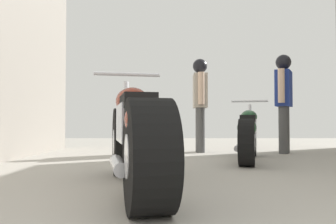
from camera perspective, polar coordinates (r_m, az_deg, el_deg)
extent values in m
plane|color=#A8A399|center=(3.52, 11.45, -10.22)|extent=(16.53, 16.53, 0.00)
cylinder|color=black|center=(3.45, -7.02, -4.91)|extent=(0.38, 0.70, 0.66)
cylinder|color=silver|center=(3.45, -7.02, -4.91)|extent=(0.30, 0.30, 0.25)
cylinder|color=black|center=(1.96, -3.32, -7.27)|extent=(0.38, 0.70, 0.66)
cylinder|color=silver|center=(1.96, -3.32, -7.27)|extent=(0.30, 0.30, 0.25)
cube|color=silver|center=(2.70, -5.67, -1.83)|extent=(0.38, 0.70, 0.29)
ellipsoid|color=maroon|center=(2.93, -6.14, 1.80)|extent=(0.37, 0.58, 0.23)
cube|color=black|center=(2.52, -5.20, 1.69)|extent=(0.32, 0.53, 0.10)
ellipsoid|color=maroon|center=(2.01, -3.53, -1.26)|extent=(0.35, 0.50, 0.25)
cylinder|color=silver|center=(3.40, -6.94, 0.26)|extent=(0.10, 0.27, 0.60)
cylinder|color=silver|center=(3.39, -6.86, 6.21)|extent=(0.63, 0.17, 0.04)
cylinder|color=silver|center=(2.39, -8.36, -8.65)|extent=(0.21, 0.57, 0.09)
cylinder|color=black|center=(5.49, 13.27, -4.20)|extent=(0.32, 0.59, 0.57)
cylinder|color=silver|center=(5.49, 13.27, -4.20)|extent=(0.24, 0.26, 0.22)
cylinder|color=black|center=(4.21, 12.76, -4.95)|extent=(0.32, 0.59, 0.57)
cylinder|color=silver|center=(4.21, 12.76, -4.95)|extent=(0.24, 0.26, 0.22)
cube|color=silver|center=(4.85, 13.03, -2.64)|extent=(0.35, 0.60, 0.25)
ellipsoid|color=#1E4728|center=(5.04, 13.09, -0.80)|extent=(0.34, 0.50, 0.19)
cube|color=black|center=(4.69, 12.96, -1.05)|extent=(0.30, 0.46, 0.09)
ellipsoid|color=#1E4728|center=(4.25, 12.76, -2.53)|extent=(0.32, 0.44, 0.21)
cylinder|color=silver|center=(5.45, 13.24, -1.43)|extent=(0.10, 0.23, 0.51)
cylinder|color=silver|center=(5.43, 13.20, 1.75)|extent=(0.54, 0.17, 0.03)
cylinder|color=silver|center=(4.60, 11.39, -5.75)|extent=(0.20, 0.49, 0.08)
cylinder|color=#4C4C4C|center=(6.10, 18.38, -2.83)|extent=(0.20, 0.20, 0.80)
cylinder|color=#4C4C4C|center=(6.29, 18.63, -2.80)|extent=(0.20, 0.20, 0.80)
cube|color=navy|center=(6.22, 18.44, 3.67)|extent=(0.41, 0.50, 0.61)
cylinder|color=beige|center=(5.95, 18.08, 4.16)|extent=(0.15, 0.15, 0.56)
cylinder|color=beige|center=(6.49, 18.77, 3.67)|extent=(0.15, 0.15, 0.56)
sphere|color=black|center=(6.28, 18.40, 7.65)|extent=(0.22, 0.22, 0.22)
sphere|color=black|center=(6.28, 18.40, 7.80)|extent=(0.26, 0.26, 0.26)
cylinder|color=#4C4C4C|center=(6.24, 5.14, -2.95)|extent=(0.15, 0.15, 0.78)
cylinder|color=#4C4C4C|center=(6.05, 5.28, -2.99)|extent=(0.15, 0.15, 0.78)
cube|color=#B2A899|center=(6.17, 5.19, 3.47)|extent=(0.24, 0.44, 0.60)
cylinder|color=beige|center=(6.44, 5.00, 3.47)|extent=(0.11, 0.11, 0.55)
cylinder|color=beige|center=(5.90, 5.39, 3.95)|extent=(0.11, 0.11, 0.55)
sphere|color=black|center=(6.22, 5.18, 7.41)|extent=(0.22, 0.22, 0.22)
sphere|color=black|center=(6.23, 5.18, 7.56)|extent=(0.26, 0.26, 0.26)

